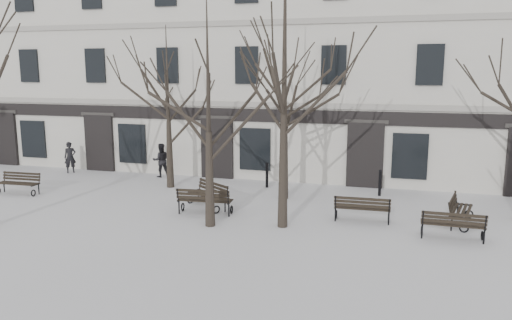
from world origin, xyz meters
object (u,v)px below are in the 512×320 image
at_px(tree_2, 284,56).
at_px(bench_1, 205,200).
at_px(bench_4, 362,208).
at_px(bench_5, 459,209).
at_px(bench_3, 209,194).
at_px(tree_1, 208,84).
at_px(bench_2, 453,224).
at_px(bench_0, 19,182).

distance_m(tree_2, bench_1, 5.96).
bearing_deg(tree_2, bench_4, 26.40).
height_order(tree_2, bench_4, tree_2).
height_order(bench_1, bench_5, bench_1).
bearing_deg(tree_2, bench_5, 18.95).
bearing_deg(bench_5, bench_3, 103.98).
height_order(tree_1, bench_5, tree_1).
height_order(bench_2, bench_4, bench_4).
xyz_separation_m(tree_1, bench_5, (8.07, 2.54, -4.23)).
distance_m(bench_3, bench_5, 8.98).
bearing_deg(bench_0, bench_2, -6.71).
height_order(bench_3, bench_4, bench_3).
xyz_separation_m(bench_2, bench_5, (0.36, 1.80, 0.01)).
distance_m(tree_1, bench_3, 4.83).
bearing_deg(bench_0, bench_4, -3.08).
bearing_deg(bench_5, tree_2, 120.42).
relative_size(bench_1, bench_5, 1.02).
bearing_deg(bench_5, tree_1, 118.97).
xyz_separation_m(bench_1, bench_2, (8.40, -0.47, -0.03)).
distance_m(bench_0, bench_3, 8.50).
height_order(bench_0, bench_5, bench_5).
distance_m(tree_2, bench_2, 7.39).
distance_m(tree_2, bench_3, 6.25).
distance_m(tree_1, bench_1, 4.44).
height_order(tree_1, bench_2, tree_1).
bearing_deg(tree_2, bench_1, 168.36).
xyz_separation_m(bench_1, bench_5, (8.76, 1.33, -0.02)).
height_order(tree_2, bench_0, tree_2).
distance_m(tree_1, bench_4, 6.72).
relative_size(bench_2, bench_3, 0.97).
bearing_deg(tree_1, bench_0, 168.69).
distance_m(bench_4, bench_5, 3.26).
xyz_separation_m(bench_1, bench_4, (5.57, 0.62, -0.02)).
bearing_deg(bench_3, bench_2, 25.99).
relative_size(bench_0, bench_2, 0.97).
xyz_separation_m(tree_1, bench_0, (-9.40, 1.88, -4.26)).
xyz_separation_m(tree_1, bench_1, (-0.69, 1.21, -4.21)).
bearing_deg(bench_3, bench_5, 37.80).
relative_size(tree_1, bench_4, 3.97).
distance_m(bench_2, bench_4, 3.03).
bearing_deg(bench_4, bench_0, -2.04).
distance_m(tree_1, tree_2, 2.59).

